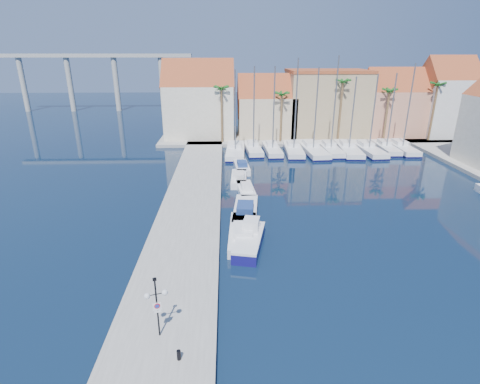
# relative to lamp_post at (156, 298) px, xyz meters

# --- Properties ---
(ground) EXTENTS (260.00, 260.00, 0.00)m
(ground) POSITION_rel_lamp_post_xyz_m (9.11, 4.55, -2.91)
(ground) COLOR black
(ground) RESTS_ON ground
(quay_west) EXTENTS (6.00, 77.00, 0.50)m
(quay_west) POSITION_rel_lamp_post_xyz_m (0.11, 18.05, -2.66)
(quay_west) COLOR gray
(quay_west) RESTS_ON ground
(shore_north) EXTENTS (54.00, 16.00, 0.50)m
(shore_north) POSITION_rel_lamp_post_xyz_m (19.11, 52.55, -2.66)
(shore_north) COLOR gray
(shore_north) RESTS_ON ground
(lamp_post) EXTENTS (1.21, 0.61, 3.67)m
(lamp_post) POSITION_rel_lamp_post_xyz_m (0.00, 0.00, 0.00)
(lamp_post) COLOR black
(lamp_post) RESTS_ON quay_west
(bollard) EXTENTS (0.22, 0.22, 0.54)m
(bollard) POSITION_rel_lamp_post_xyz_m (1.26, -1.77, -2.14)
(bollard) COLOR black
(bollard) RESTS_ON quay_west
(fishing_boat) EXTENTS (3.10, 6.09, 2.03)m
(fishing_boat) POSITION_rel_lamp_post_xyz_m (5.58, 10.59, -2.23)
(fishing_boat) COLOR #130F5C
(fishing_boat) RESTS_ON ground
(motorboat_west_0) EXTENTS (2.75, 7.40, 1.40)m
(motorboat_west_0) POSITION_rel_lamp_post_xyz_m (5.12, 12.06, -2.40)
(motorboat_west_0) COLOR white
(motorboat_west_0) RESTS_ON ground
(motorboat_west_1) EXTENTS (2.91, 7.09, 1.40)m
(motorboat_west_1) POSITION_rel_lamp_post_xyz_m (5.57, 16.88, -2.40)
(motorboat_west_1) COLOR white
(motorboat_west_1) RESTS_ON ground
(motorboat_west_2) EXTENTS (2.07, 5.32, 1.40)m
(motorboat_west_2) POSITION_rel_lamp_post_xyz_m (5.93, 22.63, -2.40)
(motorboat_west_2) COLOR white
(motorboat_west_2) RESTS_ON ground
(motorboat_west_3) EXTENTS (2.12, 5.77, 1.40)m
(motorboat_west_3) POSITION_rel_lamp_post_xyz_m (5.27, 26.73, -2.40)
(motorboat_west_3) COLOR white
(motorboat_west_3) RESTS_ON ground
(motorboat_west_4) EXTENTS (2.10, 5.63, 1.40)m
(motorboat_west_4) POSITION_rel_lamp_post_xyz_m (5.84, 31.60, -2.40)
(motorboat_west_4) COLOR white
(motorboat_west_4) RESTS_ON ground
(sailboat_0) EXTENTS (3.33, 10.60, 12.63)m
(sailboat_0) POSITION_rel_lamp_post_xyz_m (5.22, 40.16, -2.33)
(sailboat_0) COLOR white
(sailboat_0) RESTS_ON ground
(sailboat_1) EXTENTS (2.79, 8.70, 13.04)m
(sailboat_1) POSITION_rel_lamp_post_xyz_m (8.02, 41.20, -2.29)
(sailboat_1) COLOR white
(sailboat_1) RESTS_ON ground
(sailboat_2) EXTENTS (2.51, 8.69, 13.04)m
(sailboat_2) POSITION_rel_lamp_post_xyz_m (11.00, 40.67, -2.29)
(sailboat_2) COLOR white
(sailboat_2) RESTS_ON ground
(sailboat_3) EXTENTS (3.13, 9.86, 14.19)m
(sailboat_3) POSITION_rel_lamp_post_xyz_m (14.34, 40.57, -2.30)
(sailboat_3) COLOR white
(sailboat_3) RESTS_ON ground
(sailboat_4) EXTENTS (3.54, 11.07, 12.91)m
(sailboat_4) POSITION_rel_lamp_post_xyz_m (17.33, 40.58, -2.33)
(sailboat_4) COLOR white
(sailboat_4) RESTS_ON ground
(sailboat_5) EXTENTS (2.57, 9.27, 14.51)m
(sailboat_5) POSITION_rel_lamp_post_xyz_m (20.19, 40.61, -2.28)
(sailboat_5) COLOR white
(sailboat_5) RESTS_ON ground
(sailboat_6) EXTENTS (3.61, 10.71, 11.59)m
(sailboat_6) POSITION_rel_lamp_post_xyz_m (23.05, 40.51, -2.34)
(sailboat_6) COLOR white
(sailboat_6) RESTS_ON ground
(sailboat_7) EXTENTS (3.16, 10.30, 11.94)m
(sailboat_7) POSITION_rel_lamp_post_xyz_m (26.10, 40.34, -2.34)
(sailboat_7) COLOR white
(sailboat_7) RESTS_ON ground
(sailboat_8) EXTENTS (2.59, 8.67, 12.04)m
(sailboat_8) POSITION_rel_lamp_post_xyz_m (29.31, 41.16, -2.31)
(sailboat_8) COLOR white
(sailboat_8) RESTS_ON ground
(sailboat_9) EXTENTS (2.72, 9.49, 13.42)m
(sailboat_9) POSITION_rel_lamp_post_xyz_m (31.83, 41.05, -2.30)
(sailboat_9) COLOR white
(sailboat_9) RESTS_ON ground
(building_0) EXTENTS (12.30, 9.00, 13.50)m
(building_0) POSITION_rel_lamp_post_xyz_m (-0.89, 51.55, 3.61)
(building_0) COLOR beige
(building_0) RESTS_ON shore_north
(building_1) EXTENTS (10.30, 8.00, 11.00)m
(building_1) POSITION_rel_lamp_post_xyz_m (11.11, 51.55, 2.39)
(building_1) COLOR #C5AE8B
(building_1) RESTS_ON shore_north
(building_2) EXTENTS (14.20, 10.20, 11.50)m
(building_2) POSITION_rel_lamp_post_xyz_m (22.11, 52.55, 3.35)
(building_2) COLOR tan
(building_2) RESTS_ON shore_north
(building_3) EXTENTS (10.30, 8.00, 12.00)m
(building_3) POSITION_rel_lamp_post_xyz_m (34.11, 51.55, 2.95)
(building_3) COLOR tan
(building_3) RESTS_ON shore_north
(building_4) EXTENTS (8.30, 8.00, 14.00)m
(building_4) POSITION_rel_lamp_post_xyz_m (43.11, 50.55, 4.06)
(building_4) COLOR silver
(building_4) RESTS_ON shore_north
(palm_0) EXTENTS (2.60, 2.60, 10.15)m
(palm_0) POSITION_rel_lamp_post_xyz_m (3.11, 46.55, 6.17)
(palm_0) COLOR brown
(palm_0) RESTS_ON shore_north
(palm_1) EXTENTS (2.60, 2.60, 9.15)m
(palm_1) POSITION_rel_lamp_post_xyz_m (13.11, 46.55, 5.23)
(palm_1) COLOR brown
(palm_1) RESTS_ON shore_north
(palm_2) EXTENTS (2.60, 2.60, 11.15)m
(palm_2) POSITION_rel_lamp_post_xyz_m (23.11, 46.55, 7.11)
(palm_2) COLOR brown
(palm_2) RESTS_ON shore_north
(palm_3) EXTENTS (2.60, 2.60, 9.65)m
(palm_3) POSITION_rel_lamp_post_xyz_m (31.11, 46.55, 5.70)
(palm_3) COLOR brown
(palm_3) RESTS_ON shore_north
(palm_4) EXTENTS (2.60, 2.60, 10.65)m
(palm_4) POSITION_rel_lamp_post_xyz_m (39.11, 46.55, 6.64)
(palm_4) COLOR brown
(palm_4) RESTS_ON shore_north
(viaduct) EXTENTS (48.00, 2.20, 14.45)m
(viaduct) POSITION_rel_lamp_post_xyz_m (-29.96, 86.55, 7.34)
(viaduct) COLOR #9E9E99
(viaduct) RESTS_ON ground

